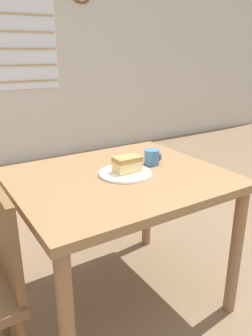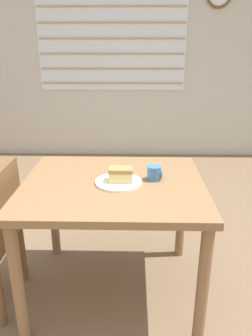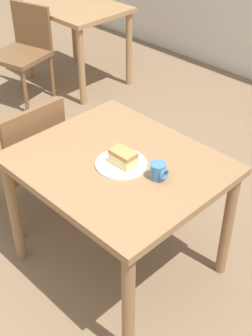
{
  "view_description": "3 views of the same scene",
  "coord_description": "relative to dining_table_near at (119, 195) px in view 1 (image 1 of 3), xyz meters",
  "views": [
    {
      "loc": [
        -0.66,
        -0.92,
        1.29
      ],
      "look_at": [
        0.1,
        0.28,
        0.78
      ],
      "focal_mm": 35.0,
      "sensor_mm": 36.0,
      "label": 1
    },
    {
      "loc": [
        0.21,
        -1.31,
        1.45
      ],
      "look_at": [
        0.17,
        0.34,
        0.81
      ],
      "focal_mm": 35.0,
      "sensor_mm": 36.0,
      "label": 2
    },
    {
      "loc": [
        1.47,
        -0.97,
        2.08
      ],
      "look_at": [
        0.19,
        0.3,
        0.76
      ],
      "focal_mm": 50.0,
      "sensor_mm": 36.0,
      "label": 3
    }
  ],
  "objects": [
    {
      "name": "plate",
      "position": [
        0.03,
        -0.01,
        0.11
      ],
      "size": [
        0.26,
        0.26,
        0.01
      ],
      "color": "white",
      "rests_on": "dining_table_near"
    },
    {
      "name": "dining_table_near",
      "position": [
        0.0,
        0.0,
        0.0
      ],
      "size": [
        1.0,
        0.85,
        0.73
      ],
      "color": "olive",
      "rests_on": "ground_plane"
    },
    {
      "name": "cake_slice",
      "position": [
        0.04,
        -0.01,
        0.15
      ],
      "size": [
        0.13,
        0.08,
        0.08
      ],
      "color": "#E0C67F",
      "rests_on": "plate"
    },
    {
      "name": "coffee_mug",
      "position": [
        0.23,
        0.04,
        0.14
      ],
      "size": [
        0.08,
        0.08,
        0.08
      ],
      "color": "teal",
      "rests_on": "dining_table_near"
    }
  ]
}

